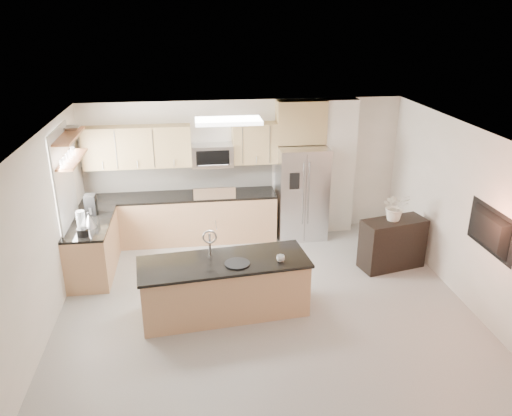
{
  "coord_description": "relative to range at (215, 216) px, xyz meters",
  "views": [
    {
      "loc": [
        -0.96,
        -5.88,
        4.12
      ],
      "look_at": [
        -0.02,
        1.3,
        1.24
      ],
      "focal_mm": 35.0,
      "sensor_mm": 36.0,
      "label": 1
    }
  ],
  "objects": [
    {
      "name": "wall_right",
      "position": [
        3.6,
        -2.92,
        0.83
      ],
      "size": [
        0.02,
        6.5,
        2.6
      ],
      "primitive_type": "cube",
      "color": "white",
      "rests_on": "floor"
    },
    {
      "name": "cup",
      "position": [
        0.79,
        -2.66,
        0.41
      ],
      "size": [
        0.14,
        0.14,
        0.09
      ],
      "primitive_type": "imported",
      "rotation": [
        0.0,
        0.0,
        -0.27
      ],
      "color": "silver",
      "rests_on": "island"
    },
    {
      "name": "back_counter",
      "position": [
        -0.63,
        0.01,
        -0.0
      ],
      "size": [
        3.55,
        0.66,
        1.44
      ],
      "color": "tan",
      "rests_on": "floor"
    },
    {
      "name": "floor",
      "position": [
        0.6,
        -2.92,
        -0.47
      ],
      "size": [
        6.5,
        6.5,
        0.0
      ],
      "primitive_type": "plane",
      "color": "#ABA8A3",
      "rests_on": "ground"
    },
    {
      "name": "microwave",
      "position": [
        0.0,
        0.12,
        1.16
      ],
      "size": [
        0.76,
        0.4,
        0.4
      ],
      "color": "silver",
      "rests_on": "upper_cabinets"
    },
    {
      "name": "shelf_upper",
      "position": [
        -2.25,
        -0.97,
        1.85
      ],
      "size": [
        0.3,
        1.2,
        0.04
      ],
      "primitive_type": "cube",
      "color": "#9C663E",
      "rests_on": "wall_left"
    },
    {
      "name": "shelf_lower",
      "position": [
        -2.25,
        -0.97,
        1.48
      ],
      "size": [
        0.3,
        1.2,
        0.04
      ],
      "primitive_type": "cube",
      "color": "#9C663E",
      "rests_on": "wall_left"
    },
    {
      "name": "range",
      "position": [
        0.0,
        0.0,
        0.0
      ],
      "size": [
        0.76,
        0.64,
        1.14
      ],
      "color": "black",
      "rests_on": "floor"
    },
    {
      "name": "partition_column",
      "position": [
        2.42,
        0.18,
        0.83
      ],
      "size": [
        0.6,
        0.3,
        2.6
      ],
      "primitive_type": "cube",
      "color": "white",
      "rests_on": "floor"
    },
    {
      "name": "bowl",
      "position": [
        -2.25,
        -0.65,
        1.91
      ],
      "size": [
        0.38,
        0.38,
        0.08
      ],
      "primitive_type": "imported",
      "rotation": [
        0.0,
        0.0,
        0.1
      ],
      "color": "silver",
      "rests_on": "shelf_upper"
    },
    {
      "name": "kettle",
      "position": [
        -2.02,
        -1.31,
        0.56
      ],
      "size": [
        0.21,
        0.21,
        0.26
      ],
      "color": "silver",
      "rests_on": "left_counter"
    },
    {
      "name": "credenza",
      "position": [
        2.93,
        -1.52,
        -0.04
      ],
      "size": [
        1.15,
        0.68,
        0.86
      ],
      "primitive_type": "cube",
      "rotation": [
        0.0,
        0.0,
        0.22
      ],
      "color": "black",
      "rests_on": "floor"
    },
    {
      "name": "ceiling",
      "position": [
        0.6,
        -2.92,
        2.13
      ],
      "size": [
        6.0,
        6.5,
        0.02
      ],
      "primitive_type": "cube",
      "color": "silver",
      "rests_on": "wall_back"
    },
    {
      "name": "refrigerator",
      "position": [
        1.66,
        -0.05,
        0.42
      ],
      "size": [
        0.92,
        0.78,
        1.78
      ],
      "color": "silver",
      "rests_on": "floor"
    },
    {
      "name": "flower_vase",
      "position": [
        2.92,
        -1.51,
        0.75
      ],
      "size": [
        0.74,
        0.66,
        0.73
      ],
      "primitive_type": "imported",
      "rotation": [
        0.0,
        0.0,
        -0.15
      ],
      "color": "white",
      "rests_on": "credenza"
    },
    {
      "name": "island",
      "position": [
        0.0,
        -2.55,
        -0.05
      ],
      "size": [
        2.48,
        1.11,
        1.26
      ],
      "rotation": [
        0.0,
        0.0,
        0.1
      ],
      "color": "tan",
      "rests_on": "floor"
    },
    {
      "name": "upper_cabinets",
      "position": [
        -0.7,
        0.16,
        1.35
      ],
      "size": [
        3.5,
        0.33,
        0.75
      ],
      "color": "tan",
      "rests_on": "wall_back"
    },
    {
      "name": "wall_left",
      "position": [
        -2.4,
        -2.92,
        0.83
      ],
      "size": [
        0.02,
        6.5,
        2.6
      ],
      "primitive_type": "cube",
      "color": "white",
      "rests_on": "floor"
    },
    {
      "name": "television",
      "position": [
        3.51,
        -3.12,
        0.88
      ],
      "size": [
        0.14,
        1.08,
        0.62
      ],
      "primitive_type": "imported",
      "rotation": [
        0.0,
        0.0,
        1.57
      ],
      "color": "black",
      "rests_on": "wall_right"
    },
    {
      "name": "blender",
      "position": [
        -2.07,
        -1.61,
        0.62
      ],
      "size": [
        0.18,
        0.18,
        0.41
      ],
      "color": "black",
      "rests_on": "left_counter"
    },
    {
      "name": "coffee_maker",
      "position": [
        -2.09,
        -0.72,
        0.61
      ],
      "size": [
        0.18,
        0.22,
        0.34
      ],
      "color": "black",
      "rests_on": "left_counter"
    },
    {
      "name": "ceiling_fixture",
      "position": [
        0.2,
        -1.32,
        2.09
      ],
      "size": [
        1.0,
        0.5,
        0.06
      ],
      "primitive_type": "cube",
      "color": "white",
      "rests_on": "ceiling"
    },
    {
      "name": "platter",
      "position": [
        0.18,
        -2.67,
        0.37
      ],
      "size": [
        0.41,
        0.41,
        0.02
      ],
      "primitive_type": "cylinder",
      "rotation": [
        0.0,
        0.0,
        -0.17
      ],
      "color": "black",
      "rests_on": "island"
    },
    {
      "name": "left_counter",
      "position": [
        -2.07,
        -1.07,
        -0.01
      ],
      "size": [
        0.66,
        1.5,
        0.92
      ],
      "color": "tan",
      "rests_on": "floor"
    },
    {
      "name": "window",
      "position": [
        -2.38,
        -1.07,
        1.18
      ],
      "size": [
        0.04,
        1.15,
        1.65
      ],
      "color": "white",
      "rests_on": "wall_left"
    },
    {
      "name": "wall_back",
      "position": [
        0.6,
        0.33,
        0.83
      ],
      "size": [
        6.0,
        0.02,
        2.6
      ],
      "primitive_type": "cube",
      "color": "white",
      "rests_on": "floor"
    }
  ]
}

